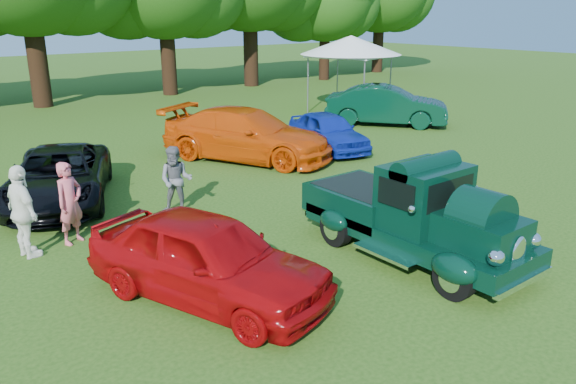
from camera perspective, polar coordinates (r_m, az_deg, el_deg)
ground at (r=10.87m, az=6.62°, el=-7.66°), size 120.00×120.00×0.00m
hero_pickup at (r=11.30m, az=12.58°, el=-2.42°), size 2.27×4.87×1.90m
red_convertible at (r=9.50m, az=-8.20°, el=-6.64°), size 3.14×4.73×1.50m
back_car_black at (r=15.32m, az=-22.23°, el=1.50°), size 4.13×5.42×1.37m
back_car_orange at (r=18.42m, az=-4.16°, el=5.85°), size 4.69×6.13×1.66m
back_car_blue at (r=19.73m, az=4.08°, el=6.17°), size 2.42×4.13×1.32m
back_car_green at (r=24.47m, az=9.99°, el=8.67°), size 4.51×5.08×1.67m
spectator_pink at (r=12.47m, az=-21.28°, el=-1.05°), size 0.76×0.66×1.75m
spectator_grey at (r=13.63m, az=-11.30°, el=1.19°), size 1.01×0.99×1.64m
spectator_white at (r=12.08m, az=-25.33°, el=-1.86°), size 0.63×1.16×1.88m
canopy_tent at (r=27.42m, az=6.41°, el=14.56°), size 6.01×6.01×3.57m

